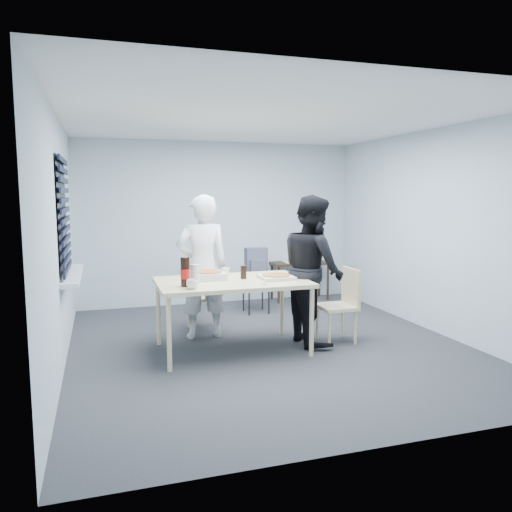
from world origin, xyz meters
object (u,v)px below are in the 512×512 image
object	(u,v)px
chair_far	(202,290)
backpack	(256,263)
chair_right	(343,300)
mug_b	(226,271)
dining_table	(232,285)
mug_a	(192,284)
person_white	(202,267)
side_table	(300,267)
person_black	(313,269)
soda_bottle	(185,272)
stool	(256,285)

from	to	relation	value
chair_far	backpack	size ratio (longest dim) A/B	1.98
chair_right	mug_b	size ratio (longest dim) A/B	8.90
dining_table	mug_a	bearing A→B (deg)	-144.24
chair_far	mug_a	size ratio (longest dim) A/B	7.24
dining_table	mug_a	size ratio (longest dim) A/B	13.58
chair_right	person_white	distance (m)	1.76
chair_far	side_table	distance (m)	2.31
backpack	person_black	bearing A→B (deg)	-92.15
chair_right	soda_bottle	size ratio (longest dim) A/B	2.86
person_white	side_table	xyz separation A→B (m)	(2.00, 1.70, -0.32)
dining_table	chair_far	size ratio (longest dim) A/B	1.88
side_table	mug_b	bearing A→B (deg)	-131.86
soda_bottle	chair_far	bearing A→B (deg)	71.44
person_white	person_black	world-z (taller)	same
person_black	side_table	bearing A→B (deg)	-18.91
person_white	person_black	size ratio (longest dim) A/B	1.00
person_black	dining_table	bearing A→B (deg)	92.59
mug_b	person_white	bearing A→B (deg)	128.98
dining_table	side_table	size ratio (longest dim) A/B	1.74
dining_table	chair_right	distance (m)	1.39
person_white	side_table	world-z (taller)	person_white
stool	chair_right	bearing A→B (deg)	-71.85
chair_far	soda_bottle	distance (m)	1.41
chair_right	side_table	distance (m)	2.42
dining_table	chair_right	xyz separation A→B (m)	(1.37, -0.05, -0.24)
person_black	soda_bottle	xyz separation A→B (m)	(-1.57, -0.26, 0.08)
stool	soda_bottle	distance (m)	2.39
mug_b	chair_right	bearing A→B (deg)	-16.71
stool	mug_b	bearing A→B (deg)	-121.02
person_white	mug_b	xyz separation A→B (m)	(0.23, -0.28, -0.03)
dining_table	backpack	bearing A→B (deg)	64.02
side_table	backpack	distance (m)	1.21
person_white	dining_table	bearing A→B (deg)	108.07
person_black	soda_bottle	size ratio (longest dim) A/B	5.69
person_black	side_table	distance (m)	2.44
person_black	soda_bottle	world-z (taller)	person_black
chair_far	person_white	xyz separation A→B (m)	(-0.07, -0.42, 0.37)
backpack	soda_bottle	size ratio (longest dim) A/B	1.44
soda_bottle	chair_right	bearing A→B (deg)	4.99
mug_a	person_white	bearing A→B (deg)	73.13
side_table	person_white	bearing A→B (deg)	-139.66
stool	mug_a	size ratio (longest dim) A/B	4.35
person_black	mug_a	bearing A→B (deg)	105.30
chair_right	person_black	size ratio (longest dim) A/B	0.50
side_table	chair_far	bearing A→B (deg)	-146.39
dining_table	person_white	world-z (taller)	person_white
chair_right	side_table	size ratio (longest dim) A/B	0.93
person_white	mug_a	size ratio (longest dim) A/B	14.39
mug_a	side_table	bearing A→B (deg)	49.58
person_black	chair_right	bearing A→B (deg)	-104.34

